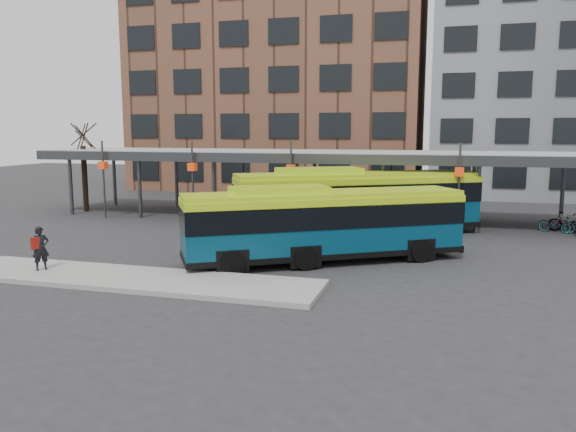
{
  "coord_description": "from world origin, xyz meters",
  "views": [
    {
      "loc": [
        5.31,
        -20.48,
        5.4
      ],
      "look_at": [
        -1.08,
        2.26,
        1.8
      ],
      "focal_mm": 35.0,
      "sensor_mm": 36.0,
      "label": 1
    }
  ],
  "objects_px": {
    "bus_front": "(323,222)",
    "bus_rear": "(357,200)",
    "tree": "(85,175)",
    "pedestrian": "(40,248)"
  },
  "relations": [
    {
      "from": "tree",
      "to": "bus_front",
      "type": "relative_size",
      "value": 0.5
    },
    {
      "from": "tree",
      "to": "bus_rear",
      "type": "height_order",
      "value": "tree"
    },
    {
      "from": "bus_front",
      "to": "bus_rear",
      "type": "relative_size",
      "value": 0.89
    },
    {
      "from": "bus_rear",
      "to": "bus_front",
      "type": "bearing_deg",
      "value": -122.35
    },
    {
      "from": "bus_rear",
      "to": "pedestrian",
      "type": "distance_m",
      "value": 15.41
    },
    {
      "from": "bus_front",
      "to": "bus_rear",
      "type": "height_order",
      "value": "bus_rear"
    },
    {
      "from": "pedestrian",
      "to": "tree",
      "type": "bearing_deg",
      "value": 70.25
    },
    {
      "from": "bus_front",
      "to": "bus_rear",
      "type": "xyz_separation_m",
      "value": [
        0.37,
        6.62,
        0.17
      ]
    },
    {
      "from": "bus_front",
      "to": "bus_rear",
      "type": "distance_m",
      "value": 6.63
    },
    {
      "from": "tree",
      "to": "bus_rear",
      "type": "distance_m",
      "value": 19.24
    }
  ]
}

